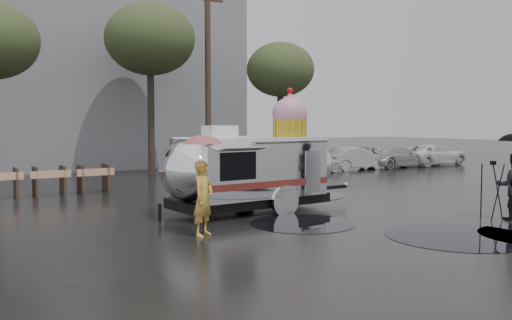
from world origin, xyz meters
TOP-DOWN VIEW (x-y plane):
  - ground at (0.00, 0.00)m, footprint 120.00×120.00m
  - puddles at (1.07, 1.11)m, footprint 6.32×11.51m
  - grey_building at (-4.00, 24.00)m, footprint 22.00×12.00m
  - utility_pole at (2.50, 14.00)m, footprint 1.60×0.28m
  - tree_mid at (0.00, 15.00)m, footprint 4.20×4.20m
  - tree_right at (6.00, 13.00)m, footprint 3.36×3.36m
  - barricade_row at (-5.55, 9.96)m, footprint 4.30×0.80m
  - parked_cars at (11.78, 12.00)m, footprint 13.20×1.90m
  - airstream_trailer at (-1.26, 3.57)m, footprint 6.65×2.81m
  - person_left at (-3.93, 1.22)m, footprint 0.72×0.67m
  - umbrella_pink at (-3.93, 1.22)m, footprint 1.04×1.04m
  - tripod at (3.28, -0.82)m, footprint 0.57×0.63m

SIDE VIEW (x-z plane):
  - ground at x=0.00m, z-range 0.00..0.00m
  - puddles at x=1.07m, z-range 0.00..0.01m
  - barricade_row at x=-5.55m, z-range 0.02..1.02m
  - parked_cars at x=11.78m, z-range -0.03..1.47m
  - person_left at x=-3.93m, z-range 0.00..1.66m
  - tripod at x=3.28m, z-range 0.14..1.66m
  - airstream_trailer at x=-1.26m, z-range -0.53..3.05m
  - umbrella_pink at x=-3.93m, z-range 0.77..3.03m
  - utility_pole at x=2.50m, z-range 0.12..9.12m
  - tree_right at x=6.00m, z-range 1.85..8.27m
  - tree_mid at x=0.00m, z-range 2.33..10.35m
  - grey_building at x=-4.00m, z-range 0.00..13.00m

